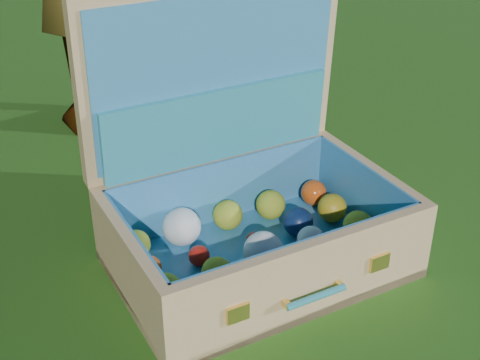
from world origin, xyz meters
name	(u,v)px	position (x,y,z in m)	size (l,w,h in m)	color
ground	(214,324)	(0.00, 0.00, 0.00)	(60.00, 60.00, 0.00)	#215114
suitcase	(245,189)	(0.18, 0.18, 0.17)	(0.63, 0.48, 0.60)	tan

